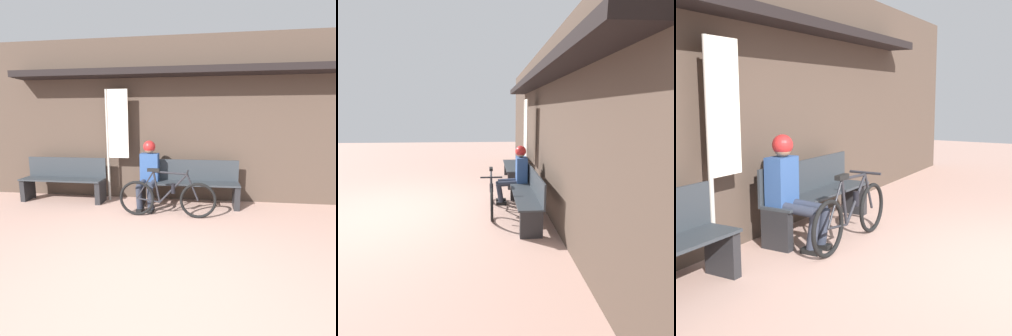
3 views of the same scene
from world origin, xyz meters
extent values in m
cube|color=#4C3D33|center=(0.00, 3.02, 1.60)|extent=(12.00, 0.12, 3.20)
cube|color=black|center=(0.00, 2.74, 2.50)|extent=(6.60, 0.44, 0.12)
cube|color=#2D3338|center=(0.19, 2.50, 0.45)|extent=(1.89, 0.42, 0.03)
cube|color=#2D3338|center=(0.19, 2.70, 0.67)|extent=(1.89, 0.03, 0.40)
cube|color=#232326|center=(-0.70, 2.50, 0.22)|extent=(0.10, 0.36, 0.44)
cube|color=#232326|center=(1.09, 2.50, 0.22)|extent=(0.10, 0.36, 0.44)
torus|color=black|center=(-0.63, 1.90, 0.30)|extent=(0.61, 0.05, 0.61)
torus|color=black|center=(0.40, 1.90, 0.30)|extent=(0.61, 0.05, 0.61)
cylinder|color=#232328|center=(-0.07, 1.90, 0.76)|extent=(0.56, 0.03, 0.06)
cylinder|color=#232328|center=(-0.02, 1.90, 0.50)|extent=(0.48, 0.03, 0.52)
cylinder|color=#232328|center=(-0.29, 1.90, 0.51)|extent=(0.14, 0.03, 0.53)
cylinder|color=#232328|center=(-0.44, 1.90, 0.28)|extent=(0.40, 0.03, 0.08)
cylinder|color=#232328|center=(-0.49, 1.90, 0.54)|extent=(0.31, 0.02, 0.48)
cylinder|color=#232328|center=(0.30, 1.90, 0.52)|extent=(0.21, 0.03, 0.45)
cube|color=black|center=(-0.35, 1.90, 0.80)|extent=(0.20, 0.07, 0.05)
cylinder|color=#232328|center=(0.21, 1.90, 0.76)|extent=(0.03, 0.40, 0.03)
cylinder|color=black|center=(-0.02, 1.90, 0.50)|extent=(0.07, 0.07, 0.17)
cylinder|color=#2D3342|center=(-0.64, 2.28, 0.46)|extent=(0.11, 0.46, 0.13)
cylinder|color=#2D3342|center=(-0.64, 2.08, 0.25)|extent=(0.11, 0.17, 0.41)
cube|color=black|center=(-0.64, 2.11, 0.03)|extent=(0.10, 0.22, 0.06)
cylinder|color=#2D3342|center=(-0.44, 2.28, 0.46)|extent=(0.11, 0.46, 0.13)
cylinder|color=#2D3342|center=(-0.44, 2.08, 0.25)|extent=(0.11, 0.17, 0.41)
cube|color=black|center=(-0.44, 2.11, 0.03)|extent=(0.10, 0.22, 0.06)
cube|color=#2D4C84|center=(-0.54, 2.54, 0.73)|extent=(0.34, 0.22, 0.53)
sphere|color=#9E7556|center=(-0.54, 2.52, 1.09)|extent=(0.20, 0.20, 0.20)
sphere|color=#B22323|center=(-0.54, 2.52, 1.12)|extent=(0.23, 0.23, 0.23)
cube|color=#232326|center=(-1.53, 2.50, 0.22)|extent=(0.10, 0.36, 0.44)
cylinder|color=#B7B2A8|center=(-1.42, 2.72, 1.10)|extent=(0.05, 0.05, 2.20)
cube|color=silver|center=(-1.20, 2.72, 1.54)|extent=(0.40, 0.02, 1.32)
camera|label=1|loc=(0.47, -2.28, 1.58)|focal=28.00mm
camera|label=2|loc=(4.84, 1.87, 1.94)|focal=28.00mm
camera|label=3|loc=(-4.61, -0.49, 1.66)|focal=50.00mm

